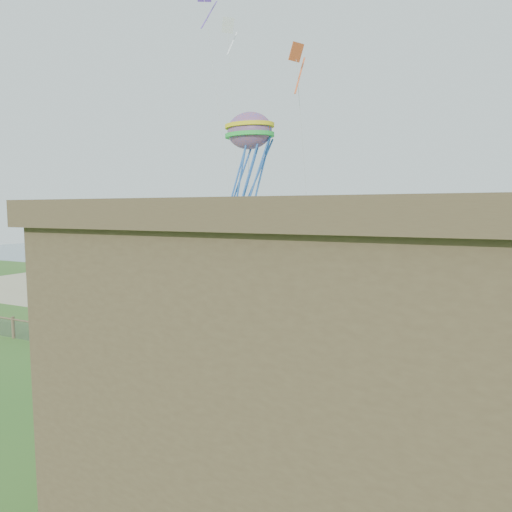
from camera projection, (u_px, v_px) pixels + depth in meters
name	position (u px, v px, depth m)	size (l,w,h in m)	color
ground	(85.00, 427.00, 15.28)	(160.00, 160.00, 0.00)	#2B6021
sand_beach	(309.00, 305.00, 34.88)	(72.00, 20.00, 0.02)	tan
ocean	(401.00, 255.00, 74.08)	(160.00, 68.00, 0.02)	slate
chainlink_fence	(188.00, 359.00, 20.57)	(36.20, 0.20, 1.25)	#4F3C2C
picnic_table	(303.00, 393.00, 17.08)	(1.97, 1.49, 0.83)	brown
octopus_kite	(249.00, 159.00, 28.03)	(3.21, 2.27, 6.62)	#E15823
kite_white	(228.00, 34.00, 31.18)	(0.98, 0.70, 2.16)	white
kite_purple	(204.00, 4.00, 30.10)	(1.12, 0.70, 2.58)	#6237B2
kite_red	(296.00, 65.00, 25.74)	(0.99, 0.70, 2.38)	orange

